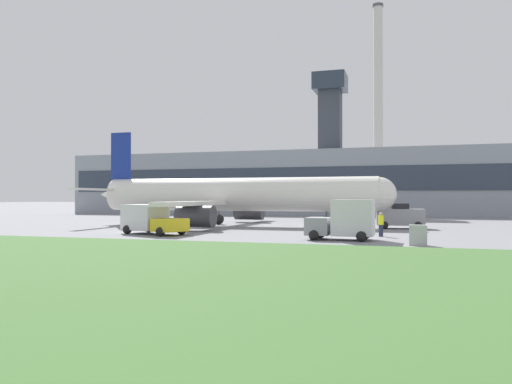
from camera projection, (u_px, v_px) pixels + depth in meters
name	position (u px, v px, depth m)	size (l,w,h in m)	color
ground_plane	(246.00, 226.00, 49.90)	(400.00, 400.00, 0.00)	gray
terminal_building	(312.00, 182.00, 83.74)	(85.10, 11.85, 23.38)	#8C939E
smokestack_left	(378.00, 107.00, 108.33)	(2.31, 2.31, 44.91)	beige
airplane	(232.00, 196.00, 49.31)	(30.78, 27.00, 9.73)	white
pushback_tug	(400.00, 217.00, 45.45)	(4.39, 3.03, 2.30)	gray
baggage_truck	(345.00, 221.00, 33.29)	(4.49, 2.93, 2.71)	gray
fuel_truck	(150.00, 220.00, 38.55)	(5.99, 4.10, 2.30)	yellow
ground_crew_person	(381.00, 224.00, 36.27)	(0.41, 0.41, 1.77)	#23283D
utility_cabinet	(418.00, 235.00, 29.60)	(1.02, 0.57, 1.22)	#B2B7B2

